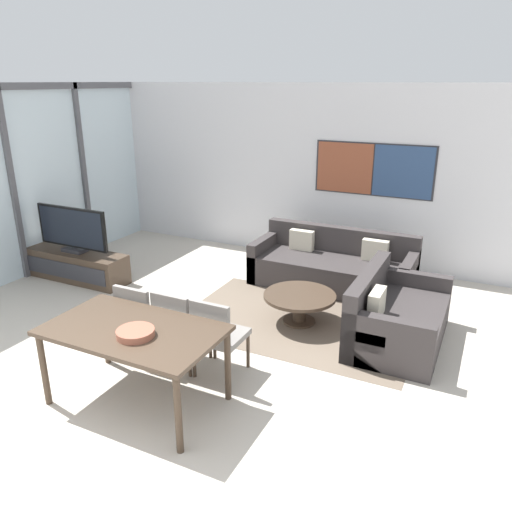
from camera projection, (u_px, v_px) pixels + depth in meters
ground_plane at (54, 475)px, 3.78m from camera, size 24.00×24.00×0.00m
wall_back at (315, 174)px, 8.01m from camera, size 8.16×0.09×2.80m
window_wall_left at (10, 176)px, 7.11m from camera, size 0.07×5.57×2.80m
area_rug at (299, 322)px, 6.17m from camera, size 2.84×1.84×0.01m
tv_console at (77, 265)px, 7.44m from camera, size 1.65×0.48×0.44m
television at (72, 230)px, 7.25m from camera, size 1.26×0.20×0.67m
sofa_main at (334, 267)px, 7.23m from camera, size 2.28×0.93×0.79m
sofa_side at (392, 318)px, 5.67m from camera, size 0.93×1.55×0.79m
coffee_table at (300, 301)px, 6.07m from camera, size 0.88×0.88×0.37m
dining_table at (134, 336)px, 4.43m from camera, size 1.58×0.91×0.76m
dining_chair_left at (141, 317)px, 5.23m from camera, size 0.46×0.46×0.85m
dining_chair_centre at (178, 324)px, 5.07m from camera, size 0.46×0.46×0.85m
dining_chair_right at (217, 333)px, 4.90m from camera, size 0.46×0.46×0.85m
fruit_bowl at (135, 332)px, 4.26m from camera, size 0.33×0.33×0.06m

